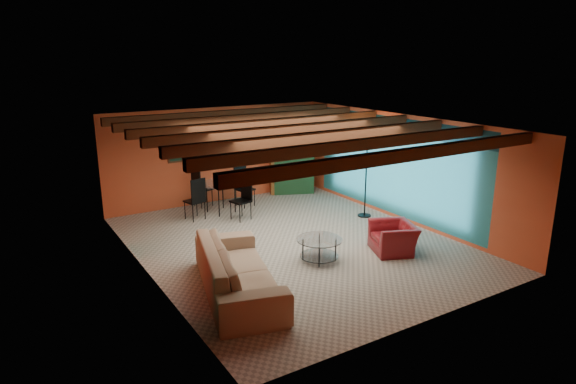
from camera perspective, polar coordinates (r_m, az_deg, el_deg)
room at (r=10.74m, az=0.25°, el=6.13°), size 6.52×8.01×2.71m
sofa at (r=8.94m, az=-5.77°, el=-8.85°), size 1.91×3.19×0.87m
armchair at (r=10.93m, az=11.98°, el=-5.15°), size 1.15×1.22×0.63m
coffee_table at (r=10.29m, az=3.61°, el=-6.61°), size 1.09×1.09×0.48m
dining_table at (r=13.38m, az=-7.73°, el=-0.03°), size 2.57×2.57×1.12m
armoire at (r=15.12m, az=0.12°, el=3.77°), size 1.31×0.99×2.07m
floor_lamp at (r=12.97m, az=8.94°, el=1.76°), size 0.58×0.58×2.14m
ceiling_fan at (r=10.64m, az=0.57°, el=6.04°), size 1.50×1.50×0.44m
painting at (r=13.89m, az=-11.43°, el=5.00°), size 1.05×0.03×0.65m
potted_plant at (r=14.91m, az=0.13°, el=8.63°), size 0.49×0.43×0.51m
vase at (r=13.22m, az=-7.83°, el=2.70°), size 0.20×0.20×0.19m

